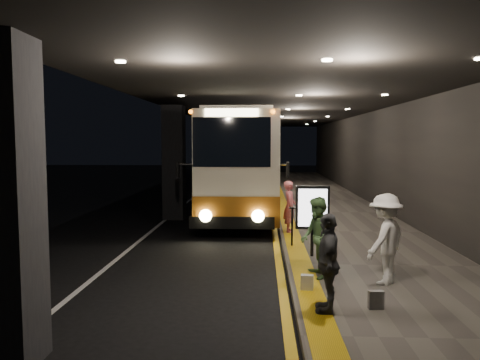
{
  "coord_description": "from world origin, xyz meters",
  "views": [
    {
      "loc": [
        1.92,
        -14.0,
        3.02
      ],
      "look_at": [
        1.16,
        1.97,
        1.7
      ],
      "focal_mm": 35.0,
      "sensor_mm": 36.0,
      "label": 1
    }
  ],
  "objects": [
    {
      "name": "canopy",
      "position": [
        2.5,
        5.0,
        4.6
      ],
      "size": [
        9.0,
        50.0,
        0.4
      ],
      "primitive_type": "cube",
      "color": "black",
      "rests_on": "support_columns"
    },
    {
      "name": "ground",
      "position": [
        0.0,
        0.0,
        0.0
      ],
      "size": [
        90.0,
        90.0,
        0.0
      ],
      "primitive_type": "plane",
      "color": "black"
    },
    {
      "name": "coach_main",
      "position": [
        1.01,
        6.21,
        1.92
      ],
      "size": [
        2.91,
        12.91,
        4.0
      ],
      "rotation": [
        0.0,
        0.0,
        0.02
      ],
      "color": "beige",
      "rests_on": "ground"
    },
    {
      "name": "support_columns",
      "position": [
        -1.5,
        4.0,
        2.2
      ],
      "size": [
        0.8,
        24.8,
        4.4
      ],
      "color": "black",
      "rests_on": "ground"
    },
    {
      "name": "passenger_boarding",
      "position": [
        2.8,
        0.72,
        0.97
      ],
      "size": [
        0.45,
        0.63,
        1.63
      ],
      "primitive_type": "imported",
      "rotation": [
        0.0,
        0.0,
        1.46
      ],
      "color": "#C75D63",
      "rests_on": "sidewalk"
    },
    {
      "name": "passenger_waiting_white",
      "position": [
        4.41,
        -4.6,
        1.07
      ],
      "size": [
        1.2,
        1.25,
        1.83
      ],
      "primitive_type": "imported",
      "rotation": [
        0.0,
        0.0,
        -2.29
      ],
      "color": "white",
      "rests_on": "sidewalk"
    },
    {
      "name": "passenger_waiting_grey",
      "position": [
        3.03,
        -6.24,
        0.99
      ],
      "size": [
        0.61,
        1.04,
        1.68
      ],
      "primitive_type": "imported",
      "rotation": [
        0.0,
        0.0,
        -1.68
      ],
      "color": "#414245",
      "rests_on": "sidewalk"
    },
    {
      "name": "tactile_strip",
      "position": [
        2.85,
        5.0,
        0.16
      ],
      "size": [
        0.5,
        50.0,
        0.01
      ],
      "primitive_type": "cube",
      "color": "gold",
      "rests_on": "sidewalk"
    },
    {
      "name": "kerb_stripe_yellow",
      "position": [
        2.35,
        5.0,
        0.01
      ],
      "size": [
        0.18,
        50.0,
        0.01
      ],
      "primitive_type": "cube",
      "color": "gold",
      "rests_on": "ground"
    },
    {
      "name": "passenger_waiting_green",
      "position": [
        3.09,
        -4.23,
        1.01
      ],
      "size": [
        0.63,
        0.9,
        1.71
      ],
      "primitive_type": "imported",
      "rotation": [
        0.0,
        0.0,
        -1.42
      ],
      "color": "#4A713F",
      "rests_on": "sidewalk"
    },
    {
      "name": "terminal_wall",
      "position": [
        7.0,
        5.0,
        3.0
      ],
      "size": [
        0.1,
        50.0,
        6.0
      ],
      "primitive_type": "cube",
      "color": "black",
      "rests_on": "ground"
    },
    {
      "name": "info_sign",
      "position": [
        3.18,
        -2.4,
        1.34
      ],
      "size": [
        0.84,
        0.14,
        1.77
      ],
      "rotation": [
        0.0,
        0.0,
        -0.03
      ],
      "color": "black",
      "rests_on": "sidewalk"
    },
    {
      "name": "coach_third",
      "position": [
        0.93,
        30.04,
        1.92
      ],
      "size": [
        3.04,
        12.76,
        3.99
      ],
      "rotation": [
        0.0,
        0.0,
        -0.03
      ],
      "color": "beige",
      "rests_on": "ground"
    },
    {
      "name": "sidewalk",
      "position": [
        4.75,
        5.0,
        0.07
      ],
      "size": [
        4.5,
        50.0,
        0.15
      ],
      "primitive_type": "cube",
      "color": "#514C44",
      "rests_on": "ground"
    },
    {
      "name": "coach_second",
      "position": [
        1.14,
        18.76,
        1.92
      ],
      "size": [
        3.24,
        12.86,
        4.01
      ],
      "rotation": [
        0.0,
        0.0,
        0.05
      ],
      "color": "beige",
      "rests_on": "ground"
    },
    {
      "name": "bag_polka",
      "position": [
        3.89,
        -6.07,
        0.31
      ],
      "size": [
        0.27,
        0.14,
        0.32
      ],
      "primitive_type": "cube",
      "rotation": [
        0.0,
        0.0,
        0.13
      ],
      "color": "black",
      "rests_on": "sidewalk"
    },
    {
      "name": "lane_line_white",
      "position": [
        -1.8,
        5.0,
        0.01
      ],
      "size": [
        0.12,
        50.0,
        0.01
      ],
      "primitive_type": "cube",
      "color": "silver",
      "rests_on": "ground"
    },
    {
      "name": "bag_plain",
      "position": [
        2.8,
        -5.11,
        0.3
      ],
      "size": [
        0.26,
        0.18,
        0.3
      ],
      "primitive_type": "cube",
      "rotation": [
        0.0,
        0.0,
        -0.16
      ],
      "color": "#B2B1A7",
      "rests_on": "sidewalk"
    },
    {
      "name": "stanchion_post",
      "position": [
        2.75,
        -1.27,
        0.68
      ],
      "size": [
        0.05,
        0.05,
        1.06
      ],
      "primitive_type": "cylinder",
      "color": "black",
      "rests_on": "sidewalk"
    }
  ]
}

